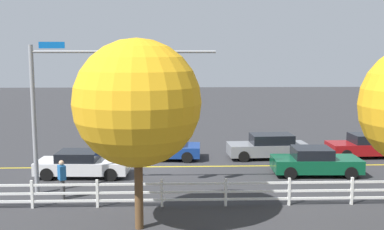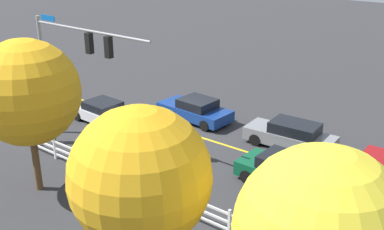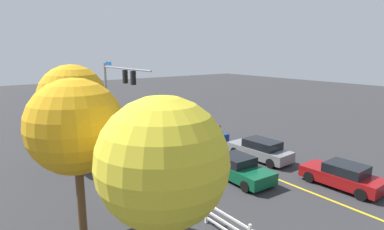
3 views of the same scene
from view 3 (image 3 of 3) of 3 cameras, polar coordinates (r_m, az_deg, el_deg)
ground_plane at (r=26.58m, az=-1.19°, el=-5.03°), size 120.00×120.00×0.00m
lane_center_stripe at (r=23.58m, az=4.49°, el=-7.22°), size 28.00×0.16×0.01m
signal_assembly at (r=25.84m, az=-13.28°, el=4.91°), size 8.01×0.38×6.67m
car_0 at (r=19.31m, az=8.29°, el=-9.48°), size 4.47×2.09×1.41m
car_1 at (r=19.95m, az=25.44°, el=-9.81°), size 4.37×2.00×1.39m
car_2 at (r=27.36m, az=2.18°, el=-3.12°), size 4.65×2.24×1.37m
car_3 at (r=28.64m, az=-8.49°, el=-2.64°), size 4.68×2.13×1.29m
car_4 at (r=22.96m, az=12.11°, el=-6.12°), size 4.77×2.03×1.45m
pedestrian at (r=27.20m, az=-15.37°, el=-3.04°), size 0.43×0.48×1.69m
white_rail_fence at (r=20.78m, az=-11.26°, el=-8.27°), size 26.10×0.10×1.15m
tree_0 at (r=13.25m, az=-20.17°, el=-2.03°), size 3.83×3.83×6.54m
tree_1 at (r=22.16m, az=-20.67°, el=2.80°), size 4.41×4.41×6.70m
tree_2 at (r=9.81m, az=-5.32°, el=-8.56°), size 4.13×4.13×6.26m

